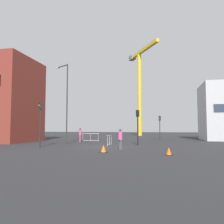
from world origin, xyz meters
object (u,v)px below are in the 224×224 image
object	(u,v)px
pedestrian_walking	(80,134)
traffic_cone_striped	(169,152)
construction_crane	(140,80)
traffic_light_far	(138,121)
traffic_light_island	(160,124)
traffic_cone_by_barrier	(103,149)
pedestrian_waiting	(120,137)
traffic_light_near	(40,117)
streetlamp_tall	(66,97)

from	to	relation	value
pedestrian_walking	traffic_cone_striped	size ratio (longest dim) A/B	3.57
traffic_cone_striped	construction_crane	bearing A→B (deg)	97.37
pedestrian_walking	traffic_light_far	bearing A→B (deg)	-28.31
traffic_light_island	pedestrian_walking	distance (m)	12.08
traffic_light_island	traffic_cone_by_barrier	distance (m)	18.65
pedestrian_walking	traffic_cone_striped	xyz separation A→B (m)	(10.68, -12.46, -0.84)
pedestrian_waiting	traffic_cone_by_barrier	world-z (taller)	pedestrian_waiting
construction_crane	traffic_cone_by_barrier	world-z (taller)	construction_crane
traffic_light_island	pedestrian_waiting	distance (m)	16.22
construction_crane	traffic_light_near	size ratio (longest dim) A/B	4.73
streetlamp_tall	traffic_cone_by_barrier	size ratio (longest dim) A/B	16.90
construction_crane	traffic_light_island	world-z (taller)	construction_crane
traffic_cone_by_barrier	traffic_light_far	bearing A→B (deg)	75.90
traffic_light_far	pedestrian_walking	world-z (taller)	traffic_light_far
construction_crane	pedestrian_waiting	size ratio (longest dim) A/B	11.54
traffic_light_far	pedestrian_waiting	distance (m)	5.56
traffic_light_near	traffic_cone_by_barrier	bearing A→B (deg)	-23.83
traffic_cone_by_barrier	traffic_cone_striped	xyz separation A→B (m)	(4.67, -0.71, -0.02)
traffic_cone_striped	traffic_light_near	bearing A→B (deg)	162.06
traffic_light_near	traffic_light_far	bearing A→B (deg)	27.20
construction_crane	traffic_light_near	distance (m)	35.63
traffic_light_far	traffic_cone_by_barrier	xyz separation A→B (m)	(-1.88, -7.50, -2.25)
pedestrian_walking	construction_crane	bearing A→B (deg)	76.63
construction_crane	pedestrian_walking	size ratio (longest dim) A/B	11.07
construction_crane	traffic_cone_by_barrier	xyz separation A→B (m)	(0.13, -36.45, -12.94)
pedestrian_waiting	traffic_cone_by_barrier	xyz separation A→B (m)	(-0.90, -2.23, -0.77)
traffic_light_island	pedestrian_walking	size ratio (longest dim) A/B	1.98
pedestrian_waiting	construction_crane	bearing A→B (deg)	91.72
traffic_light_far	pedestrian_walking	size ratio (longest dim) A/B	2.03
traffic_light_near	construction_crane	bearing A→B (deg)	78.66
streetlamp_tall	traffic_light_far	world-z (taller)	streetlamp_tall
traffic_light_island	traffic_light_far	world-z (taller)	traffic_light_far
streetlamp_tall	traffic_light_island	distance (m)	14.91
streetlamp_tall	traffic_cone_striped	bearing A→B (deg)	-38.22
pedestrian_waiting	traffic_cone_by_barrier	distance (m)	2.52
construction_crane	traffic_light_far	bearing A→B (deg)	-86.01
traffic_light_island	traffic_cone_striped	size ratio (longest dim) A/B	7.09
streetlamp_tall	traffic_cone_striped	xyz separation A→B (m)	(11.17, -8.80, -5.15)
construction_crane	traffic_light_island	xyz separation A→B (m)	(4.35, -18.41, -10.73)
traffic_light_near	traffic_cone_striped	size ratio (longest dim) A/B	8.36
traffic_light_near	traffic_cone_by_barrier	xyz separation A→B (m)	(6.84, -3.02, -2.60)
construction_crane	traffic_cone_by_barrier	size ratio (longest dim) A/B	36.81
construction_crane	traffic_light_near	xyz separation A→B (m)	(-6.70, -33.43, -10.34)
streetlamp_tall	traffic_light_far	distance (m)	8.89
traffic_light_island	traffic_cone_striped	bearing A→B (deg)	-88.58
traffic_light_island	traffic_cone_striped	distance (m)	18.88
streetlamp_tall	traffic_cone_by_barrier	world-z (taller)	streetlamp_tall
traffic_light_far	traffic_cone_striped	xyz separation A→B (m)	(2.79, -8.21, -2.27)
streetlamp_tall	traffic_cone_striped	size ratio (longest dim) A/B	18.17
traffic_light_far	traffic_cone_striped	bearing A→B (deg)	-71.23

